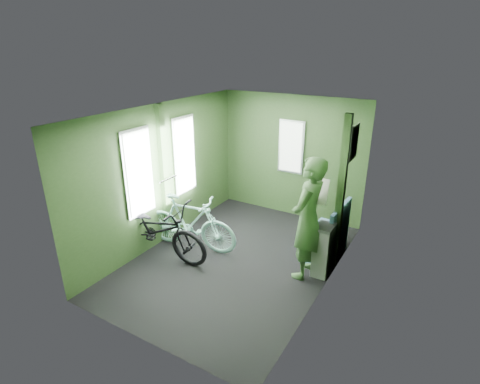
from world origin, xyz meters
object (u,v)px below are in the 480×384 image
Objects in this scene: bicycle_mint at (191,249)px; passenger at (308,219)px; bench_seat at (326,240)px; waste_box at (323,250)px; bicycle_black at (159,256)px.

passenger is at bearing -90.10° from bicycle_mint.
passenger is at bearing -96.19° from bench_seat.
bicycle_mint is 2.08m from passenger.
bench_seat is at bearing -72.88° from bicycle_mint.
passenger reaches higher than waste_box.
bicycle_mint is at bearing -77.76° from passenger.
passenger is 0.92m from bench_seat.
bench_seat reaches higher than waste_box.
passenger is 2.29× the size of waste_box.
waste_box reaches higher than bicycle_black.
passenger is 0.56m from waste_box.
bicycle_mint is at bearing -168.89° from waste_box.
waste_box is at bearing 126.77° from passenger.
bicycle_black is 0.53m from bicycle_mint.
bench_seat is (0.10, 0.66, -0.63)m from passenger.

